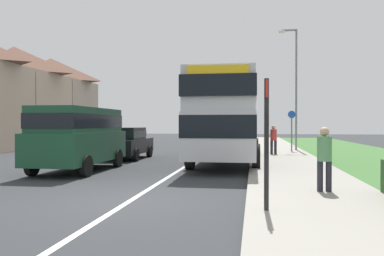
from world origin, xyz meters
TOP-DOWN VIEW (x-y plane):
  - ground_plane at (0.00, 0.00)m, footprint 120.00×120.00m
  - lane_marking_centre at (0.00, 8.00)m, footprint 0.14×60.00m
  - pavement_near_side at (4.20, 6.00)m, footprint 3.20×68.00m
  - double_decker_bus at (1.60, 9.13)m, footprint 2.80×10.03m
  - parked_van_dark_green at (-3.61, 5.19)m, footprint 2.11×4.93m
  - parked_car_black at (-3.53, 10.30)m, footprint 1.97×3.95m
  - pedestrian_at_stop at (4.44, 1.27)m, footprint 0.34×0.34m
  - pedestrian_walking_away at (3.82, 13.07)m, footprint 0.34×0.34m
  - bus_stop_sign at (3.00, -1.02)m, footprint 0.09×0.52m
  - cycle_route_sign at (4.99, 15.50)m, footprint 0.44×0.08m
  - street_lamp_mid at (5.29, 16.88)m, footprint 1.14×0.20m
  - house_terrace_far_side at (-15.39, 19.33)m, footprint 6.84×16.50m

SIDE VIEW (x-z plane):
  - ground_plane at x=0.00m, z-range 0.00..0.00m
  - lane_marking_centre at x=0.00m, z-range 0.00..0.01m
  - pavement_near_side at x=4.20m, z-range 0.00..0.12m
  - parked_car_black at x=-3.53m, z-range 0.08..1.64m
  - pedestrian_at_stop at x=4.44m, z-range 0.14..1.81m
  - pedestrian_walking_away at x=3.82m, z-range 0.14..1.81m
  - parked_van_dark_green at x=-3.61m, z-range 0.21..2.54m
  - cycle_route_sign at x=4.99m, z-range 0.17..2.69m
  - bus_stop_sign at x=3.00m, z-range 0.24..2.84m
  - double_decker_bus at x=1.60m, z-range 0.29..3.99m
  - house_terrace_far_side at x=-15.39m, z-range 0.00..7.67m
  - street_lamp_mid at x=5.29m, z-range 0.55..8.20m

